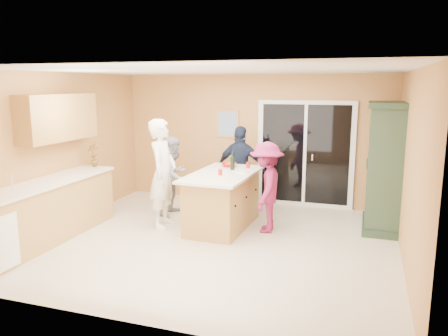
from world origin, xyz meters
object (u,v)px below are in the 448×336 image
(woman_grey, at_px, (174,175))
(woman_navy, at_px, (241,169))
(green_hutch, at_px, (384,169))
(woman_magenta, at_px, (266,187))
(woman_white, at_px, (163,174))
(kitchen_island, at_px, (223,202))

(woman_grey, bearing_deg, woman_navy, -54.84)
(green_hutch, relative_size, woman_grey, 1.45)
(woman_grey, relative_size, woman_navy, 0.90)
(woman_grey, xyz_separation_m, woman_navy, (1.11, 0.62, 0.08))
(green_hutch, xyz_separation_m, woman_magenta, (-1.82, -0.72, -0.29))
(woman_magenta, bearing_deg, green_hutch, 106.58)
(woman_grey, bearing_deg, woman_white, -164.10)
(kitchen_island, xyz_separation_m, woman_magenta, (0.74, 0.03, 0.30))
(woman_white, height_order, woman_navy, woman_white)
(woman_white, relative_size, woman_grey, 1.26)
(green_hutch, relative_size, woman_magenta, 1.42)
(kitchen_island, xyz_separation_m, woman_white, (-0.98, -0.27, 0.48))
(woman_grey, height_order, woman_navy, woman_navy)
(woman_navy, bearing_deg, kitchen_island, 90.96)
(green_hutch, xyz_separation_m, woman_grey, (-3.67, -0.27, -0.30))
(woman_grey, bearing_deg, woman_magenta, -97.80)
(woman_grey, xyz_separation_m, woman_magenta, (1.85, -0.45, 0.02))
(woman_white, distance_m, woman_magenta, 1.76)
(woman_grey, bearing_deg, green_hutch, -79.94)
(kitchen_island, xyz_separation_m, woman_navy, (-0.00, 1.10, 0.37))
(woman_white, xyz_separation_m, woman_grey, (-0.13, 0.75, -0.19))
(green_hutch, bearing_deg, woman_white, -163.96)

